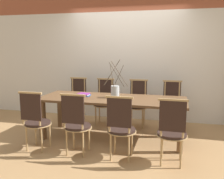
{
  "coord_description": "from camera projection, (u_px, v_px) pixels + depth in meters",
  "views": [
    {
      "loc": [
        1.05,
        -4.17,
        1.63
      ],
      "look_at": [
        0.0,
        0.0,
        0.89
      ],
      "focal_mm": 40.0,
      "sensor_mm": 36.0,
      "label": 1
    }
  ],
  "objects": [
    {
      "name": "vase_centerpiece",
      "position": [
        115.0,
        91.0,
        4.4
      ],
      "size": [
        0.45,
        0.45,
        0.66
      ],
      "color": "#B2BCC1",
      "rests_on": "dining_table"
    },
    {
      "name": "ground_plane",
      "position": [
        112.0,
        138.0,
        4.51
      ],
      "size": [
        16.0,
        16.0,
        0.0
      ],
      "primitive_type": "plane",
      "color": "#A87F51"
    },
    {
      "name": "chair_far_center",
      "position": [
        138.0,
        102.0,
        5.12
      ],
      "size": [
        0.43,
        0.43,
        0.96
      ],
      "rotation": [
        0.0,
        0.0,
        3.14
      ],
      "color": "black",
      "rests_on": "ground_plane"
    },
    {
      "name": "chair_far_leftend",
      "position": [
        77.0,
        99.0,
        5.44
      ],
      "size": [
        0.43,
        0.43,
        0.96
      ],
      "rotation": [
        0.0,
        0.0,
        3.14
      ],
      "color": "black",
      "rests_on": "ground_plane"
    },
    {
      "name": "chair_near_center",
      "position": [
        121.0,
        126.0,
        3.57
      ],
      "size": [
        0.43,
        0.43,
        0.96
      ],
      "color": "black",
      "rests_on": "ground_plane"
    },
    {
      "name": "chair_near_left",
      "position": [
        76.0,
        123.0,
        3.74
      ],
      "size": [
        0.43,
        0.43,
        0.96
      ],
      "color": "black",
      "rests_on": "ground_plane"
    },
    {
      "name": "chair_far_right",
      "position": [
        171.0,
        104.0,
        4.95
      ],
      "size": [
        0.43,
        0.43,
        0.96
      ],
      "rotation": [
        0.0,
        0.0,
        3.14
      ],
      "color": "black",
      "rests_on": "ground_plane"
    },
    {
      "name": "chair_far_left",
      "position": [
        104.0,
        100.0,
        5.29
      ],
      "size": [
        0.43,
        0.43,
        0.96
      ],
      "rotation": [
        0.0,
        0.0,
        3.14
      ],
      "color": "black",
      "rests_on": "ground_plane"
    },
    {
      "name": "dining_table",
      "position": [
        112.0,
        103.0,
        4.4
      ],
      "size": [
        2.56,
        0.92,
        0.74
      ],
      "color": "brown",
      "rests_on": "ground_plane"
    },
    {
      "name": "book_stack",
      "position": [
        83.0,
        95.0,
        4.57
      ],
      "size": [
        0.25,
        0.19,
        0.05
      ],
      "color": "#234C8C",
      "rests_on": "dining_table"
    },
    {
      "name": "chair_near_right",
      "position": [
        172.0,
        130.0,
        3.4
      ],
      "size": [
        0.43,
        0.43,
        0.96
      ],
      "color": "black",
      "rests_on": "ground_plane"
    },
    {
      "name": "wall_rear",
      "position": [
        127.0,
        48.0,
        5.52
      ],
      "size": [
        12.0,
        0.06,
        3.2
      ],
      "color": "silver",
      "rests_on": "ground_plane"
    },
    {
      "name": "chair_near_leftend",
      "position": [
        36.0,
        119.0,
        3.9
      ],
      "size": [
        0.43,
        0.43,
        0.96
      ],
      "color": "black",
      "rests_on": "ground_plane"
    }
  ]
}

